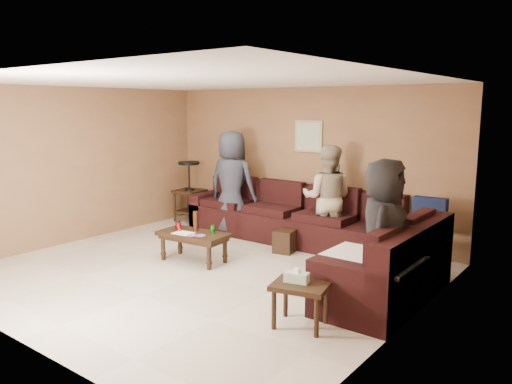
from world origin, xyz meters
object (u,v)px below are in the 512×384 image
waste_bin (284,241)px  person_right (383,234)px  end_table_left (189,190)px  side_table_right (300,289)px  person_left (232,183)px  person_middle (327,198)px  coffee_table (193,237)px  sectional_sofa (314,235)px

waste_bin → person_right: 2.36m
end_table_left → waste_bin: end_table_left is taller
side_table_right → person_left: bearing=140.2°
side_table_right → person_middle: person_middle is taller
side_table_right → waste_bin: size_ratio=1.86×
coffee_table → person_right: (2.79, 0.09, 0.46)m
waste_bin → person_left: bearing=163.0°
sectional_sofa → waste_bin: (-0.47, -0.09, -0.15)m
side_table_right → waste_bin: side_table_right is taller
side_table_right → person_right: 1.15m
sectional_sofa → person_middle: 0.66m
waste_bin → person_left: 1.62m
end_table_left → side_table_right: (4.20, -2.66, -0.21)m
person_left → sectional_sofa: bearing=161.6°
side_table_right → person_middle: size_ratio=0.39×
side_table_right → person_right: person_right is taller
end_table_left → person_left: (1.24, -0.20, 0.29)m
coffee_table → side_table_right: bearing=-20.7°
coffee_table → person_middle: (1.21, 1.67, 0.45)m
person_middle → person_left: bearing=-18.5°
person_left → waste_bin: bearing=154.9°
sectional_sofa → side_table_right: 2.39m
sectional_sofa → person_middle: bearing=95.3°
side_table_right → person_left: person_left is taller
side_table_right → person_left: size_ratio=0.36×
person_middle → waste_bin: bearing=29.3°
side_table_right → coffee_table: bearing=159.3°
waste_bin → sectional_sofa: bearing=10.7°
side_table_right → person_middle: 2.84m
sectional_sofa → coffee_table: (-1.25, -1.23, 0.04)m
end_table_left → person_left: person_left is taller
waste_bin → person_right: size_ratio=0.21×
sectional_sofa → end_table_left: (-3.09, 0.54, 0.28)m
waste_bin → side_table_right: bearing=-52.4°
end_table_left → person_middle: (3.05, -0.10, 0.21)m
coffee_table → end_table_left: (-1.84, 1.77, 0.24)m
coffee_table → person_middle: size_ratio=0.65×
sectional_sofa → waste_bin: sectional_sofa is taller
end_table_left → waste_bin: bearing=-13.4°
coffee_table → side_table_right: size_ratio=1.65×
coffee_table → waste_bin: size_ratio=3.08×
waste_bin → person_right: person_right is taller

